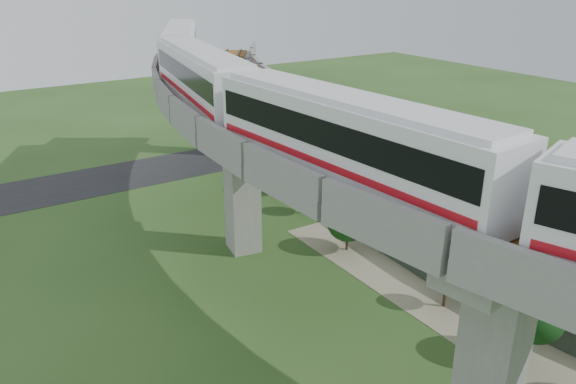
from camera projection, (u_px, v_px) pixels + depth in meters
name	position (u px, v px, depth m)	size (l,w,h in m)	color
ground	(319.00, 324.00, 31.64)	(160.00, 160.00, 0.00)	#2B4B1E
dirt_lot	(508.00, 271.00, 37.15)	(18.00, 26.00, 0.04)	gray
asphalt_road	(140.00, 173.00, 55.01)	(60.00, 8.00, 0.03)	#232326
viaduct	(380.00, 160.00, 30.22)	(19.58, 73.98, 11.40)	#99968E
metro_train	(302.00, 100.00, 29.18)	(11.76, 61.28, 3.64)	silver
fence	(441.00, 266.00, 36.29)	(3.87, 38.73, 1.50)	#2D382D
tree_0	(274.00, 157.00, 53.17)	(2.14, 2.14, 2.95)	#382314
tree_1	(288.00, 165.00, 49.04)	(3.15, 3.15, 4.00)	#382314
tree_2	(310.00, 191.00, 45.13)	(1.97, 1.97, 2.82)	#382314
tree_3	(348.00, 224.00, 39.22)	(2.87, 2.87, 3.26)	#382314
tree_4	(447.00, 279.00, 32.59)	(1.80, 1.80, 2.66)	#382314
tree_5	(535.00, 319.00, 27.80)	(2.81, 2.81, 3.71)	#382314
car_white	(563.00, 318.00, 30.94)	(1.61, 4.00, 1.36)	silver
car_dark	(425.00, 202.00, 46.46)	(1.67, 4.12, 1.20)	black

